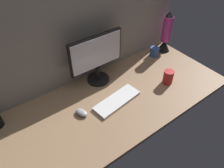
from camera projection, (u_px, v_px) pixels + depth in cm
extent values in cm
cube|color=#8C6B4C|center=(113.00, 100.00, 160.70)|extent=(180.00, 80.00, 3.00)
cube|color=gray|center=(83.00, 34.00, 157.47)|extent=(180.00, 5.00, 74.46)
cylinder|color=black|center=(98.00, 79.00, 175.29)|extent=(18.00, 18.00, 1.80)
cylinder|color=black|center=(98.00, 73.00, 171.04)|extent=(3.20, 3.20, 11.00)
cube|color=black|center=(96.00, 52.00, 158.95)|extent=(44.56, 2.40, 27.15)
cube|color=silver|center=(97.00, 53.00, 158.11)|extent=(42.16, 0.60, 24.75)
cube|color=silver|center=(117.00, 101.00, 156.90)|extent=(38.38, 17.70, 2.00)
ellipsoid|color=#99999E|center=(82.00, 113.00, 147.33)|extent=(8.26, 10.85, 3.40)
cylinder|color=#38569E|center=(154.00, 52.00, 199.45)|extent=(8.24, 8.24, 8.56)
torus|color=#38569E|center=(158.00, 50.00, 201.35)|extent=(4.77, 1.00, 4.77)
cylinder|color=red|center=(168.00, 77.00, 169.53)|extent=(7.89, 7.89, 11.56)
cone|color=black|center=(164.00, 45.00, 205.68)|extent=(11.85, 11.85, 10.77)
cylinder|color=#B2338C|center=(167.00, 29.00, 194.22)|extent=(8.62, 8.62, 23.70)
cone|color=black|center=(170.00, 14.00, 184.91)|extent=(7.76, 7.76, 4.31)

